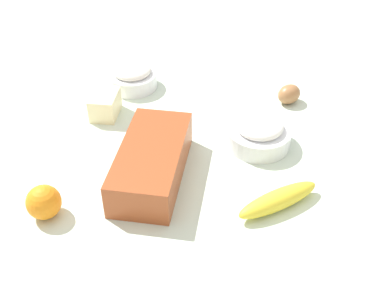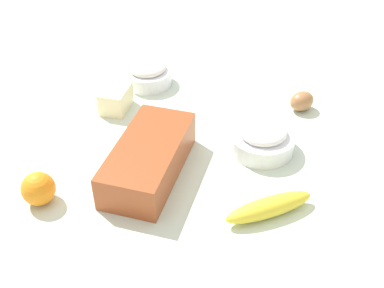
{
  "view_description": "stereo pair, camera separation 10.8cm",
  "coord_description": "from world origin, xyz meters",
  "px_view_note": "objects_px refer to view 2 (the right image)",
  "views": [
    {
      "loc": [
        0.84,
        0.16,
        0.71
      ],
      "look_at": [
        0.0,
        0.0,
        0.04
      ],
      "focal_mm": 45.26,
      "sensor_mm": 36.0,
      "label": 1
    },
    {
      "loc": [
        0.81,
        0.27,
        0.71
      ],
      "look_at": [
        0.0,
        0.0,
        0.04
      ],
      "focal_mm": 45.26,
      "sensor_mm": 36.0,
      "label": 2
    }
  ],
  "objects_px": {
    "banana": "(269,207)",
    "butter_block": "(116,99)",
    "egg_near_butter": "(302,101)",
    "sugar_bowl": "(262,138)",
    "orange_fruit": "(38,189)",
    "loaf_pan": "(149,158)",
    "flour_bowl": "(148,73)"
  },
  "relations": [
    {
      "from": "banana",
      "to": "orange_fruit",
      "type": "distance_m",
      "value": 0.47
    },
    {
      "from": "sugar_bowl",
      "to": "orange_fruit",
      "type": "relative_size",
      "value": 2.18
    },
    {
      "from": "flour_bowl",
      "to": "egg_near_butter",
      "type": "relative_size",
      "value": 2.04
    },
    {
      "from": "banana",
      "to": "butter_block",
      "type": "relative_size",
      "value": 2.11
    },
    {
      "from": "loaf_pan",
      "to": "butter_block",
      "type": "height_order",
      "value": "loaf_pan"
    },
    {
      "from": "loaf_pan",
      "to": "banana",
      "type": "xyz_separation_m",
      "value": [
        0.04,
        0.27,
        -0.02
      ]
    },
    {
      "from": "loaf_pan",
      "to": "egg_near_butter",
      "type": "relative_size",
      "value": 4.31
    },
    {
      "from": "orange_fruit",
      "to": "egg_near_butter",
      "type": "distance_m",
      "value": 0.69
    },
    {
      "from": "loaf_pan",
      "to": "orange_fruit",
      "type": "bearing_deg",
      "value": -51.24
    },
    {
      "from": "flour_bowl",
      "to": "egg_near_butter",
      "type": "bearing_deg",
      "value": 90.31
    },
    {
      "from": "banana",
      "to": "egg_near_butter",
      "type": "relative_size",
      "value": 2.88
    },
    {
      "from": "sugar_bowl",
      "to": "flour_bowl",
      "type": "bearing_deg",
      "value": -118.23
    },
    {
      "from": "orange_fruit",
      "to": "butter_block",
      "type": "height_order",
      "value": "orange_fruit"
    },
    {
      "from": "banana",
      "to": "butter_block",
      "type": "distance_m",
      "value": 0.52
    },
    {
      "from": "sugar_bowl",
      "to": "orange_fruit",
      "type": "bearing_deg",
      "value": -51.82
    },
    {
      "from": "sugar_bowl",
      "to": "orange_fruit",
      "type": "xyz_separation_m",
      "value": [
        0.31,
        -0.4,
        0.0
      ]
    },
    {
      "from": "banana",
      "to": "egg_near_butter",
      "type": "xyz_separation_m",
      "value": [
        -0.4,
        0.01,
        0.01
      ]
    },
    {
      "from": "loaf_pan",
      "to": "sugar_bowl",
      "type": "xyz_separation_m",
      "value": [
        -0.16,
        0.22,
        -0.01
      ]
    },
    {
      "from": "flour_bowl",
      "to": "banana",
      "type": "relative_size",
      "value": 0.71
    },
    {
      "from": "egg_near_butter",
      "to": "butter_block",
      "type": "bearing_deg",
      "value": -72.1
    },
    {
      "from": "sugar_bowl",
      "to": "banana",
      "type": "distance_m",
      "value": 0.21
    },
    {
      "from": "banana",
      "to": "egg_near_butter",
      "type": "distance_m",
      "value": 0.4
    },
    {
      "from": "banana",
      "to": "butter_block",
      "type": "height_order",
      "value": "butter_block"
    },
    {
      "from": "butter_block",
      "to": "egg_near_butter",
      "type": "height_order",
      "value": "butter_block"
    },
    {
      "from": "flour_bowl",
      "to": "butter_block",
      "type": "distance_m",
      "value": 0.15
    },
    {
      "from": "orange_fruit",
      "to": "egg_near_butter",
      "type": "height_order",
      "value": "orange_fruit"
    },
    {
      "from": "flour_bowl",
      "to": "egg_near_butter",
      "type": "height_order",
      "value": "flour_bowl"
    },
    {
      "from": "sugar_bowl",
      "to": "banana",
      "type": "bearing_deg",
      "value": 15.78
    },
    {
      "from": "flour_bowl",
      "to": "orange_fruit",
      "type": "height_order",
      "value": "same"
    },
    {
      "from": "sugar_bowl",
      "to": "butter_block",
      "type": "bearing_deg",
      "value": -97.24
    },
    {
      "from": "loaf_pan",
      "to": "sugar_bowl",
      "type": "relative_size",
      "value": 1.88
    },
    {
      "from": "loaf_pan",
      "to": "banana",
      "type": "height_order",
      "value": "loaf_pan"
    }
  ]
}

